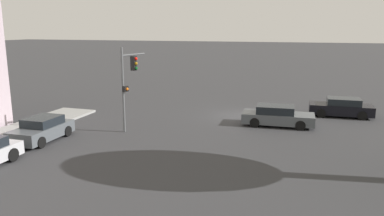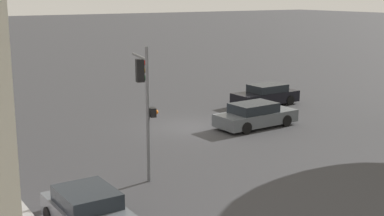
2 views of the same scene
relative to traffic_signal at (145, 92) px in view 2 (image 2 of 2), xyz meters
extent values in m
plane|color=#333335|center=(-5.76, -5.99, -3.44)|extent=(300.00, 300.00, 0.00)
cylinder|color=#515456|center=(0.16, 0.50, -0.82)|extent=(0.14, 0.14, 5.25)
cylinder|color=#515456|center=(-0.08, -0.56, 1.31)|extent=(0.57, 2.15, 0.10)
cube|color=black|center=(-0.08, -0.56, 0.76)|extent=(0.36, 0.36, 0.90)
sphere|color=red|center=(-0.27, -0.52, 1.06)|extent=(0.20, 0.20, 0.20)
sphere|color=#99660F|center=(-0.27, -0.52, 0.76)|extent=(0.20, 0.20, 0.20)
sphere|color=#0F511E|center=(-0.27, -0.52, 0.46)|extent=(0.20, 0.20, 0.20)
cube|color=black|center=(-0.02, 0.54, -0.70)|extent=(0.29, 0.39, 0.35)
sphere|color=orange|center=(-0.16, 0.57, -0.70)|extent=(0.18, 0.18, 0.18)
cube|color=black|center=(-12.95, -8.21, -2.91)|extent=(4.48, 1.96, 0.71)
cube|color=black|center=(-13.12, -8.22, -2.32)|extent=(2.35, 1.67, 0.47)
cylinder|color=black|center=(-11.60, -7.32, -3.12)|extent=(0.64, 0.24, 0.63)
cylinder|color=black|center=(-11.55, -9.03, -3.12)|extent=(0.64, 0.24, 0.63)
cylinder|color=black|center=(-14.34, -7.40, -3.12)|extent=(0.64, 0.24, 0.63)
cylinder|color=black|center=(-14.29, -9.11, -3.12)|extent=(0.64, 0.24, 0.63)
cube|color=#4C5156|center=(-8.82, -4.05, -2.93)|extent=(4.73, 2.07, 0.66)
cube|color=black|center=(-8.63, -4.04, -2.35)|extent=(2.49, 1.74, 0.51)
cylinder|color=black|center=(-10.21, -4.99, -3.12)|extent=(0.64, 0.25, 0.63)
cylinder|color=black|center=(-10.30, -3.25, -3.12)|extent=(0.64, 0.25, 0.63)
cylinder|color=black|center=(-7.34, -4.85, -3.12)|extent=(0.64, 0.25, 0.63)
cylinder|color=black|center=(-7.42, -3.11, -3.12)|extent=(0.64, 0.25, 0.63)
cube|color=black|center=(3.82, 3.46, -2.32)|extent=(1.62, 2.01, 0.48)
cylinder|color=black|center=(2.98, 2.42, -3.12)|extent=(0.23, 0.63, 0.63)
cylinder|color=black|center=(4.69, 2.44, -3.12)|extent=(0.23, 0.63, 0.63)
camera|label=1|loc=(-10.79, 20.70, 2.94)|focal=35.00mm
camera|label=2|loc=(9.25, 18.07, 3.75)|focal=50.00mm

